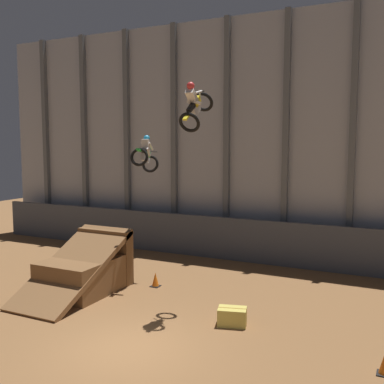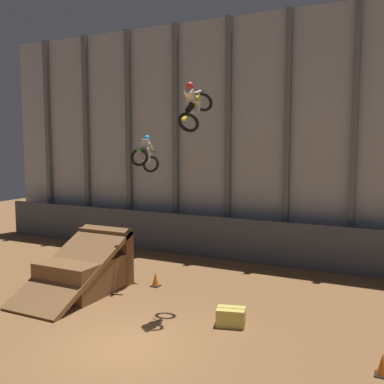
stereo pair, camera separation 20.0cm
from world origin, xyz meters
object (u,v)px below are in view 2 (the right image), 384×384
(dirt_ramp, at_px, (87,269))
(hay_bale_trackside, at_px, (231,317))
(traffic_cone_near_ramp, at_px, (382,365))
(rider_bike_right_air, at_px, (194,106))
(rider_bike_left_air, at_px, (146,155))
(traffic_cone_arena_edge, at_px, (155,280))

(dirt_ramp, distance_m, hay_bale_trackside, 6.48)
(traffic_cone_near_ramp, bearing_deg, dirt_ramp, 169.71)
(rider_bike_right_air, bearing_deg, traffic_cone_near_ramp, -19.80)
(traffic_cone_near_ramp, bearing_deg, rider_bike_left_air, 157.25)
(rider_bike_right_air, xyz_separation_m, traffic_cone_arena_edge, (-2.51, 1.56, -6.73))
(traffic_cone_arena_edge, bearing_deg, rider_bike_left_air, 148.50)
(traffic_cone_near_ramp, distance_m, traffic_cone_arena_edge, 9.40)
(rider_bike_left_air, distance_m, rider_bike_right_air, 4.12)
(dirt_ramp, height_order, traffic_cone_near_ramp, dirt_ramp)
(rider_bike_left_air, height_order, traffic_cone_near_ramp, rider_bike_left_air)
(traffic_cone_arena_edge, bearing_deg, dirt_ramp, -145.44)
(rider_bike_right_air, xyz_separation_m, hay_bale_trackside, (1.67, -0.74, -6.73))
(rider_bike_left_air, xyz_separation_m, rider_bike_right_air, (3.18, -1.97, 1.71))
(rider_bike_right_air, relative_size, traffic_cone_near_ramp, 3.16)
(dirt_ramp, bearing_deg, rider_bike_left_air, 51.26)
(rider_bike_left_air, bearing_deg, traffic_cone_near_ramp, -35.57)
(dirt_ramp, bearing_deg, hay_bale_trackside, -6.77)
(rider_bike_left_air, bearing_deg, traffic_cone_arena_edge, -44.33)
(hay_bale_trackside, bearing_deg, dirt_ramp, 173.23)
(traffic_cone_arena_edge, bearing_deg, hay_bale_trackside, -28.78)
(dirt_ramp, xyz_separation_m, rider_bike_left_air, (1.56, 1.95, 4.49))
(dirt_ramp, xyz_separation_m, rider_bike_right_air, (4.74, -0.02, 6.20))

